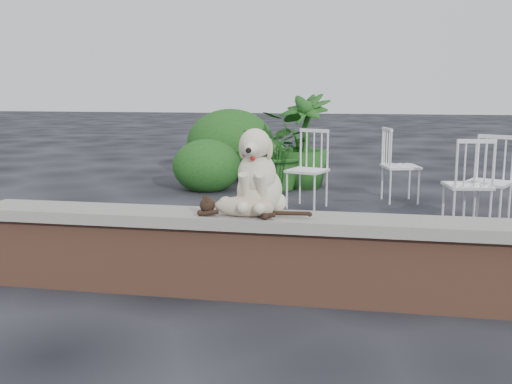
% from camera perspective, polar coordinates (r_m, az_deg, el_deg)
% --- Properties ---
extents(ground, '(60.00, 60.00, 0.00)m').
position_cam_1_polar(ground, '(4.14, 15.10, -10.56)').
color(ground, black).
rests_on(ground, ground).
extents(brick_wall, '(6.00, 0.30, 0.50)m').
position_cam_1_polar(brick_wall, '(4.06, 15.26, -7.26)').
color(brick_wall, brown).
rests_on(brick_wall, ground).
extents(capstone, '(6.20, 0.40, 0.08)m').
position_cam_1_polar(capstone, '(3.99, 15.45, -3.27)').
color(capstone, slate).
rests_on(capstone, brick_wall).
extents(dog, '(0.43, 0.54, 0.60)m').
position_cam_1_polar(dog, '(4.05, 0.36, 2.18)').
color(dog, beige).
rests_on(dog, capstone).
extents(cat, '(0.91, 0.28, 0.15)m').
position_cam_1_polar(cat, '(3.96, -1.18, -1.30)').
color(cat, tan).
rests_on(cat, capstone).
extents(chair_c, '(0.64, 0.64, 0.94)m').
position_cam_1_polar(chair_c, '(6.39, 19.71, 0.75)').
color(chair_c, white).
rests_on(chair_c, ground).
extents(chair_d, '(0.75, 0.75, 0.94)m').
position_cam_1_polar(chair_d, '(6.65, 21.50, 0.99)').
color(chair_d, white).
rests_on(chair_d, ground).
extents(chair_e, '(0.68, 0.68, 0.94)m').
position_cam_1_polar(chair_e, '(7.68, 13.79, 2.53)').
color(chair_e, white).
rests_on(chair_e, ground).
extents(chair_b, '(0.71, 0.71, 0.94)m').
position_cam_1_polar(chair_b, '(7.13, 4.96, 2.22)').
color(chair_b, white).
rests_on(chair_b, ground).
extents(potted_plant_a, '(1.19, 1.09, 1.11)m').
position_cam_1_polar(potted_plant_a, '(8.35, 2.42, 3.98)').
color(potted_plant_a, '#144513').
rests_on(potted_plant_a, ground).
extents(potted_plant_b, '(1.00, 1.00, 1.35)m').
position_cam_1_polar(potted_plant_b, '(8.58, 4.61, 4.91)').
color(potted_plant_b, '#144513').
rests_on(potted_plant_b, ground).
extents(shrubbery, '(1.78, 2.68, 1.15)m').
position_cam_1_polar(shrubbery, '(9.49, -2.38, 4.07)').
color(shrubbery, '#144513').
rests_on(shrubbery, ground).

